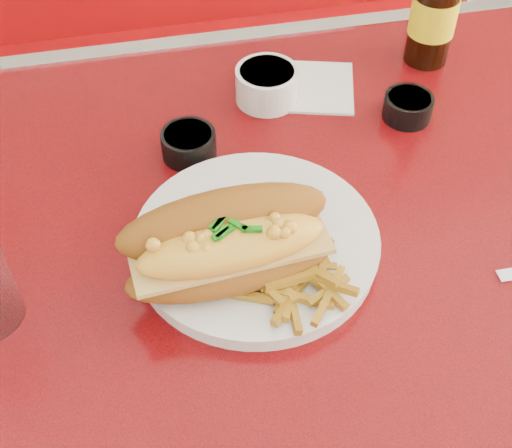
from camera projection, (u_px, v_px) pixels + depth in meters
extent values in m
cube|color=red|center=(360.00, 237.00, 0.81)|extent=(1.20, 0.80, 0.04)
cube|color=white|center=(279.00, 42.00, 1.07)|extent=(1.22, 0.03, 0.04)
cylinder|color=white|center=(333.00, 400.00, 1.09)|extent=(0.09, 0.09, 0.72)
cube|color=#A00A0D|center=(237.00, 142.00, 1.71)|extent=(1.20, 0.50, 0.45)
cylinder|color=silver|center=(256.00, 243.00, 0.77)|extent=(0.30, 0.30, 0.02)
cylinder|color=silver|center=(256.00, 237.00, 0.76)|extent=(0.30, 0.30, 0.00)
ellipsoid|color=#935517|center=(232.00, 265.00, 0.71)|extent=(0.22, 0.09, 0.04)
cube|color=#E0BC64|center=(232.00, 253.00, 0.70)|extent=(0.20, 0.07, 0.01)
ellipsoid|color=yellow|center=(232.00, 245.00, 0.69)|extent=(0.19, 0.07, 0.04)
ellipsoid|color=#935517|center=(223.00, 222.00, 0.70)|extent=(0.22, 0.10, 0.08)
cube|color=silver|center=(312.00, 259.00, 0.74)|extent=(0.02, 0.11, 0.00)
cube|color=silver|center=(291.00, 215.00, 0.78)|extent=(0.02, 0.03, 0.00)
cylinder|color=silver|center=(267.00, 85.00, 0.93)|extent=(0.09, 0.09, 0.05)
cylinder|color=black|center=(267.00, 72.00, 0.92)|extent=(0.08, 0.08, 0.01)
cylinder|color=black|center=(189.00, 144.00, 0.86)|extent=(0.08, 0.08, 0.03)
cylinder|color=#D9834E|center=(188.00, 136.00, 0.85)|extent=(0.07, 0.07, 0.01)
cylinder|color=black|center=(408.00, 107.00, 0.91)|extent=(0.06, 0.06, 0.03)
cylinder|color=#D9834E|center=(410.00, 99.00, 0.90)|extent=(0.06, 0.06, 0.01)
cylinder|color=black|center=(435.00, 10.00, 0.95)|extent=(0.07, 0.07, 0.16)
cylinder|color=yellow|center=(434.00, 15.00, 0.96)|extent=(0.07, 0.07, 0.05)
cube|color=white|center=(311.00, 87.00, 0.96)|extent=(0.14, 0.14, 0.00)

